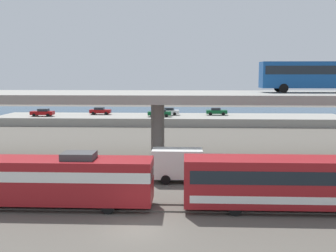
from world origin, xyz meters
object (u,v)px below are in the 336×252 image
at_px(parked_car_2, 43,112).
at_px(parked_car_4, 100,111).
at_px(transit_bus_on_overpass, 316,74).
at_px(train_locomotive, 31,178).
at_px(parked_car_0, 168,111).
at_px(parked_car_3, 216,111).
at_px(parked_car_1, 160,113).
at_px(service_truck_west, 187,164).
at_px(train_coach_lead, 326,182).

xyz_separation_m(parked_car_2, parked_car_4, (10.63, 3.98, -0.00)).
xyz_separation_m(transit_bus_on_overpass, parked_car_4, (-31.93, 35.95, -7.54)).
height_order(transit_bus_on_overpass, parked_car_2, transit_bus_on_overpass).
bearing_deg(train_locomotive, parked_car_0, -98.62).
xyz_separation_m(transit_bus_on_overpass, parked_car_3, (-8.05, 35.78, -7.54)).
bearing_deg(parked_car_4, parked_car_2, -159.45).
xyz_separation_m(parked_car_3, parked_car_4, (-23.88, 0.17, -0.00)).
bearing_deg(parked_car_1, parked_car_2, 0.36).
xyz_separation_m(service_truck_west, parked_car_3, (6.21, 45.10, 0.71)).
bearing_deg(parked_car_4, service_truck_west, -68.68).
height_order(train_locomotive, parked_car_0, train_locomotive).
bearing_deg(parked_car_0, parked_car_2, 8.07).
relative_size(train_coach_lead, parked_car_0, 4.42).
xyz_separation_m(parked_car_1, parked_car_2, (-23.18, -0.15, -0.00)).
xyz_separation_m(parked_car_1, parked_car_4, (-12.55, 3.84, -0.00)).
height_order(train_coach_lead, parked_car_2, train_coach_lead).
height_order(transit_bus_on_overpass, service_truck_west, transit_bus_on_overpass).
height_order(service_truck_west, parked_car_0, parked_car_0).
relative_size(train_locomotive, service_truck_west, 2.57).
bearing_deg(train_coach_lead, parked_car_3, -85.87).
relative_size(train_locomotive, parked_car_3, 4.18).
xyz_separation_m(train_coach_lead, parked_car_3, (-3.80, 52.61, 0.18)).
bearing_deg(service_truck_west, parked_car_3, 82.16).
height_order(parked_car_1, parked_car_3, same).
distance_m(train_locomotive, parked_car_1, 49.37).
xyz_separation_m(parked_car_0, parked_car_2, (-24.64, -3.49, -0.00)).
relative_size(train_locomotive, parked_car_2, 3.91).
distance_m(train_locomotive, transit_bus_on_overpass, 31.79).
height_order(parked_car_0, parked_car_4, same).
bearing_deg(service_truck_west, parked_car_4, 111.32).
bearing_deg(parked_car_2, transit_bus_on_overpass, 143.09).
bearing_deg(train_coach_lead, service_truck_west, -36.89).
height_order(train_coach_lead, transit_bus_on_overpass, transit_bus_on_overpass).
xyz_separation_m(parked_car_0, parked_car_4, (-14.01, 0.49, -0.00)).
xyz_separation_m(service_truck_west, parked_car_1, (-5.12, 41.43, 0.72)).
relative_size(parked_car_1, parked_car_3, 1.08).
distance_m(parked_car_0, parked_car_4, 14.02).
relative_size(service_truck_west, parked_car_0, 1.46).
relative_size(parked_car_2, parked_car_3, 1.07).
relative_size(service_truck_west, parked_car_1, 1.51).
distance_m(transit_bus_on_overpass, parked_car_0, 40.44).
bearing_deg(parked_car_2, parked_car_4, -159.45).
bearing_deg(transit_bus_on_overpass, train_locomotive, -146.93).
height_order(parked_car_2, parked_car_3, same).
bearing_deg(parked_car_2, service_truck_west, 124.42).
height_order(train_coach_lead, service_truck_west, train_coach_lead).
bearing_deg(parked_car_1, service_truck_west, 97.04).
bearing_deg(parked_car_3, service_truck_west, -97.84).
distance_m(transit_bus_on_overpass, parked_car_2, 53.76).
bearing_deg(transit_bus_on_overpass, parked_car_0, 116.81).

